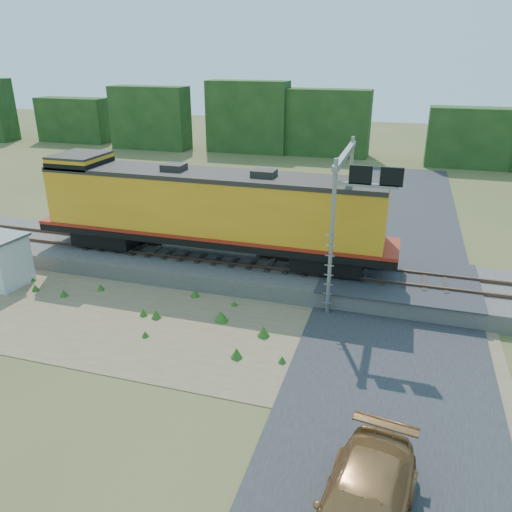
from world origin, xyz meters
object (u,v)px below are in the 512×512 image
(car, at_px, (362,510))
(shed, at_px, (2,261))
(signal_gantry, at_px, (349,188))
(locomotive, at_px, (205,210))

(car, bearing_deg, shed, 161.95)
(shed, height_order, signal_gantry, signal_gantry)
(locomotive, distance_m, shed, 9.98)
(locomotive, relative_size, signal_gantry, 2.71)
(locomotive, xyz_separation_m, shed, (-8.73, -4.38, -2.03))
(signal_gantry, relative_size, car, 1.33)
(locomotive, height_order, signal_gantry, signal_gantry)
(locomotive, bearing_deg, car, -55.25)
(shed, relative_size, car, 0.49)
(car, bearing_deg, locomotive, 132.88)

